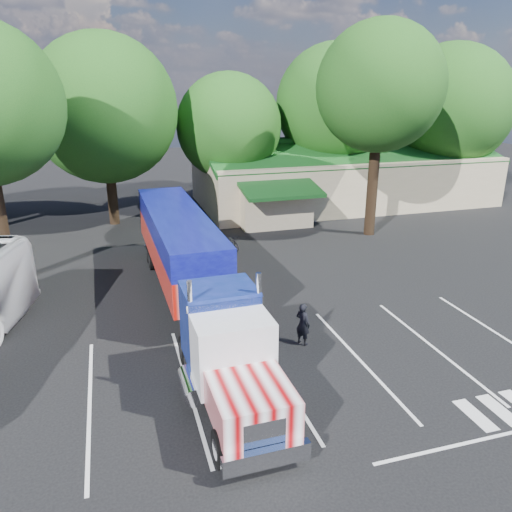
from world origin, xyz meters
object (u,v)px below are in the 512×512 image
object	(u,v)px
woman	(303,324)
silver_sedan	(284,209)
bicycle	(232,242)
semi_truck	(188,262)

from	to	relation	value
woman	silver_sedan	xyz separation A→B (m)	(5.73, 18.27, -0.16)
bicycle	semi_truck	bearing A→B (deg)	-130.22
bicycle	silver_sedan	size ratio (longest dim) A/B	0.40
semi_truck	bicycle	bearing A→B (deg)	62.49
bicycle	silver_sedan	bearing A→B (deg)	33.39
woman	silver_sedan	world-z (taller)	woman
woman	silver_sedan	size ratio (longest dim) A/B	0.40
semi_truck	bicycle	distance (m)	9.07
silver_sedan	woman	bearing A→B (deg)	-170.24
woman	semi_truck	bearing A→B (deg)	8.63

